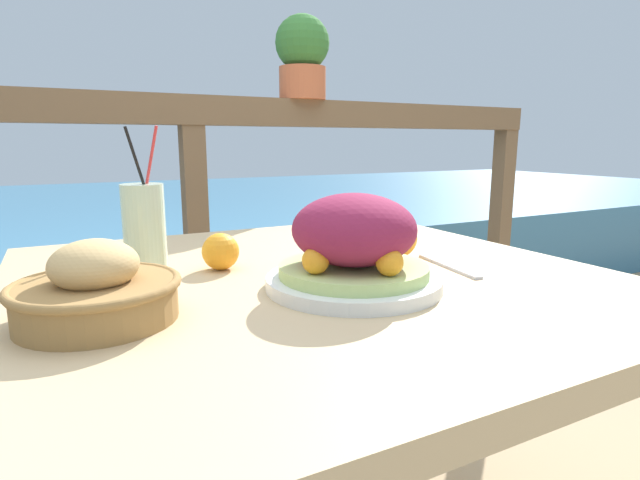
# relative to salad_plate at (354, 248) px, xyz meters

# --- Properties ---
(patio_table) EXTENTS (0.98, 0.96, 0.73)m
(patio_table) POSITION_rel_salad_plate_xyz_m (-0.02, 0.11, -0.16)
(patio_table) COLOR tan
(patio_table) RESTS_ON ground_plane
(railing_fence) EXTENTS (2.80, 0.08, 1.09)m
(railing_fence) POSITION_rel_salad_plate_xyz_m (-0.02, 0.95, 0.03)
(railing_fence) COLOR brown
(railing_fence) RESTS_ON ground_plane
(sea_backdrop) EXTENTS (12.00, 4.00, 0.51)m
(sea_backdrop) POSITION_rel_salad_plate_xyz_m (-0.02, 3.45, -0.54)
(sea_backdrop) COLOR teal
(sea_backdrop) RESTS_ON ground_plane
(salad_plate) EXTENTS (0.27, 0.27, 0.15)m
(salad_plate) POSITION_rel_salad_plate_xyz_m (0.00, 0.00, 0.00)
(salad_plate) COLOR silver
(salad_plate) RESTS_ON patio_table
(drink_glass) EXTENTS (0.07, 0.07, 0.25)m
(drink_glass) POSITION_rel_salad_plate_xyz_m (-0.27, 0.24, 0.01)
(drink_glass) COLOR beige
(drink_glass) RESTS_ON patio_table
(bread_basket) EXTENTS (0.21, 0.21, 0.11)m
(bread_basket) POSITION_rel_salad_plate_xyz_m (-0.37, 0.03, -0.02)
(bread_basket) COLOR olive
(bread_basket) RESTS_ON patio_table
(potted_plant) EXTENTS (0.18, 0.18, 0.28)m
(potted_plant) POSITION_rel_salad_plate_xyz_m (0.37, 0.95, 0.45)
(potted_plant) COLOR #B75B38
(potted_plant) RESTS_ON railing_fence
(knife) EXTENTS (0.04, 0.18, 0.00)m
(knife) POSITION_rel_salad_plate_xyz_m (0.22, 0.03, -0.06)
(knife) COLOR silver
(knife) RESTS_ON patio_table
(orange_near_basket) EXTENTS (0.07, 0.07, 0.07)m
(orange_near_basket) POSITION_rel_salad_plate_xyz_m (-0.15, 0.21, -0.03)
(orange_near_basket) COLOR orange
(orange_near_basket) RESTS_ON patio_table
(orange_near_glass) EXTENTS (0.08, 0.08, 0.08)m
(orange_near_glass) POSITION_rel_salad_plate_xyz_m (0.19, 0.14, -0.03)
(orange_near_glass) COLOR orange
(orange_near_glass) RESTS_ON patio_table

